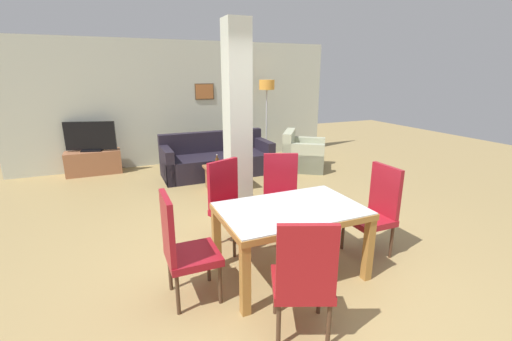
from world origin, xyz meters
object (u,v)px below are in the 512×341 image
Objects in this scene: dining_table at (291,222)px; sofa at (217,160)px; coffee_table at (226,177)px; bottle at (217,162)px; dining_chair_head_left at (183,246)px; tv_screen at (90,137)px; dining_chair_far_right at (281,193)px; floor_lamp at (267,92)px; dining_chair_near_left at (303,277)px; tv_stand at (94,162)px; dining_chair_head_right at (375,208)px; dining_chair_far_left at (230,201)px; armchair at (302,156)px.

dining_table is 0.65× the size of sofa.
bottle is (-0.15, 0.03, 0.29)m from coffee_table.
tv_screen is (-0.86, 4.79, 0.23)m from dining_chair_head_left.
dining_chair_far_right is 0.56× the size of floor_lamp.
floor_lamp reaches higher than dining_chair_head_left.
dining_chair_head_left reaches higher than bottle.
floor_lamp reaches higher than dining_table.
bottle is at bearing 157.29° from dining_chair_head_left.
dining_chair_far_right is at bearing 90.62° from dining_chair_near_left.
dining_table is 5.18m from tv_stand.
bottle is at bearing -61.09° from dining_chair_far_right.
dining_chair_far_right is (-0.74, 0.89, 0.00)m from dining_chair_head_right.
tv_screen reaches higher than dining_chair_head_left.
dining_chair_head_left is at bearing 26.72° from dining_chair_far_left.
dining_chair_far_left reaches higher than coffee_table.
armchair is 1.15× the size of tv_stand.
dining_chair_head_right is 1.68m from dining_chair_far_left.
tv_screen reaches higher than dining_table.
floor_lamp reaches higher than tv_screen.
tv_stand is 0.53m from tv_screen.
dining_chair_near_left is at bearing 4.39° from armchair.
dining_chair_far_left is 2.05m from bottle.
bottle is 0.21× the size of tv_stand.
sofa reaches higher than dining_table.
dining_chair_far_left is 0.56× the size of floor_lamp.
dining_chair_near_left reaches higher than coffee_table.
dining_table is 4.08m from armchair.
dining_chair_near_left is (-0.00, -1.70, 0.00)m from dining_chair_far_left.
dining_chair_near_left is at bearing 120.19° from dining_chair_head_right.
sofa reaches higher than bottle.
floor_lamp is (1.50, 0.82, 1.29)m from sofa.
sofa is 2.95× the size of coffee_table.
dining_chair_far_right is at bearing -59.32° from tv_stand.
bottle is (-1.00, 2.85, -0.04)m from dining_chair_head_right.
sofa is 2.29× the size of tv_screen.
dining_table is 1.10m from dining_chair_head_left.
dining_chair_far_left is at bearing 112.75° from dining_chair_near_left.
sofa is at bearing 84.43° from dining_table.
dining_chair_head_right is at bearing 100.92° from sofa.
dining_chair_far_left is at bearing -9.49° from armchair.
tv_screen reaches higher than tv_stand.
bottle is at bearing 19.26° from dining_chair_head_right.
tv_stand is (-2.31, 3.89, -0.30)m from dining_chair_far_right.
dining_chair_far_left is 0.47× the size of sofa.
coffee_table is 2.96m from tv_stand.
tv_stand reaches higher than coffee_table.
dining_chair_head_right and dining_chair_far_left have the same top height.
dining_table is 1.49× the size of tv_screen.
dining_chair_near_left is 1.87m from dining_chair_far_right.
tv_screen is 3.91m from floor_lamp.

